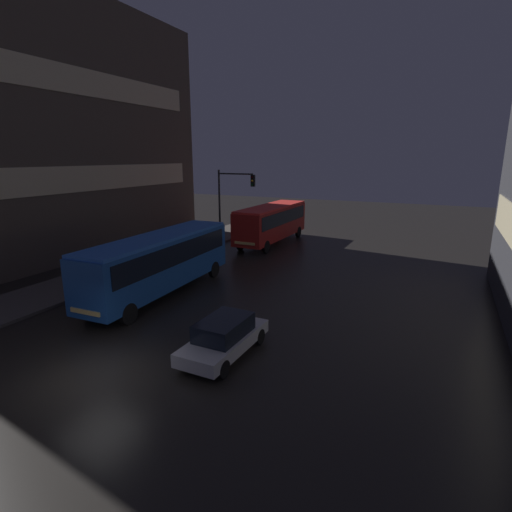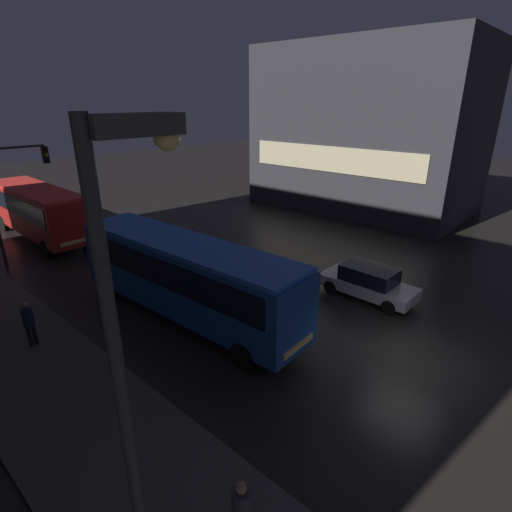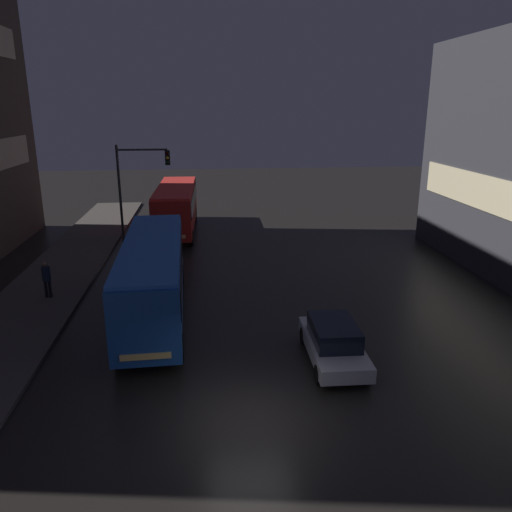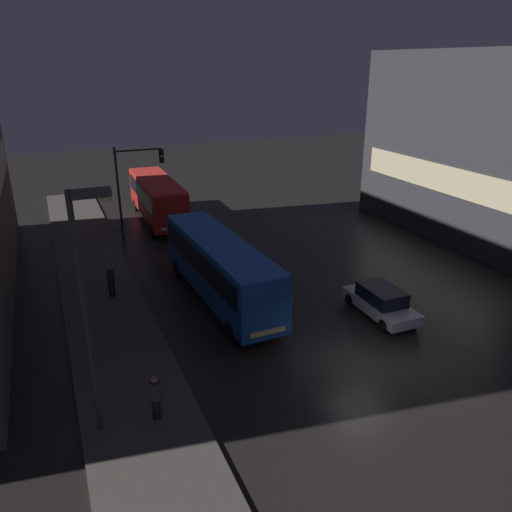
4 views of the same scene
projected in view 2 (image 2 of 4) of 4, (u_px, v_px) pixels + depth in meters
name	position (u px, v px, depth m)	size (l,w,h in m)	color
ground_plane	(408.00, 357.00, 13.92)	(120.00, 120.00, 0.00)	black
sidewalk_left	(22.00, 355.00, 13.89)	(4.00, 48.00, 0.15)	#47423D
building_right_block	(367.00, 130.00, 31.53)	(10.07, 16.20, 12.36)	#2D2D33
bus_near	(185.00, 272.00, 15.71)	(2.78, 10.91, 3.32)	#194793
bus_far	(38.00, 208.00, 25.18)	(2.71, 10.17, 3.29)	#AD1E19
car_taxi	(368.00, 282.00, 17.89)	(1.87, 4.29, 1.48)	#B7B7BC
pedestrian_near	(242.00, 510.00, 7.54)	(0.51, 0.51, 1.68)	black
pedestrian_mid	(28.00, 320.00, 13.98)	(0.40, 0.40, 1.71)	black
traffic_light_main	(11.00, 183.00, 20.77)	(3.29, 0.35, 6.39)	#2D2D2D
street_lamp_sidewalk	(132.00, 348.00, 4.98)	(1.25, 0.36, 8.12)	#2D2D2D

